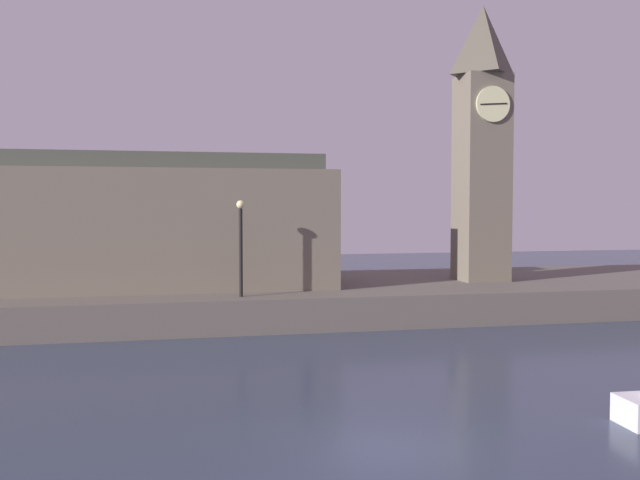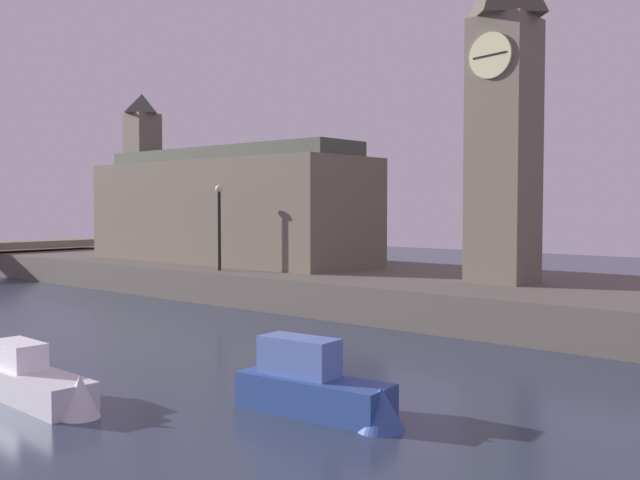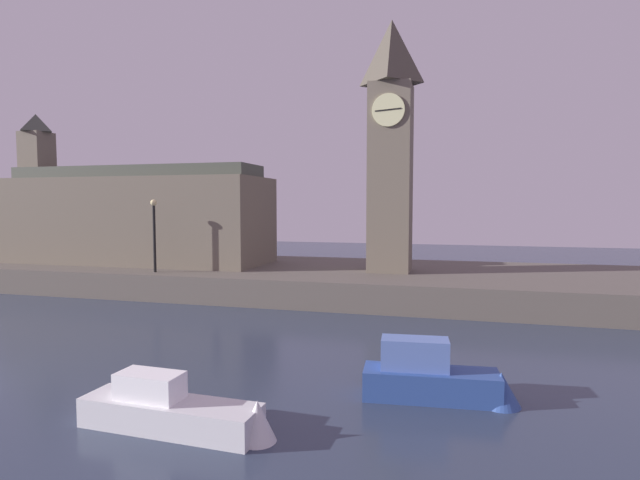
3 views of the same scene
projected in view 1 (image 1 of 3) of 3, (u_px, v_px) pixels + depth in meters
name	position (u px, v px, depth m)	size (l,w,h in m)	color
ground_plane	(385.00, 449.00, 15.45)	(120.00, 120.00, 0.00)	#2D384C
far_embankment	(267.00, 298.00, 34.95)	(70.00, 12.00, 1.50)	#5B544C
clock_tower	(482.00, 139.00, 36.15)	(2.63, 2.66, 14.41)	#6B6051
parliament_hall	(137.00, 222.00, 33.10)	(18.06, 6.10, 10.35)	#6B6051
streetlamp	(241.00, 237.00, 29.82)	(0.36, 0.36, 4.20)	black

